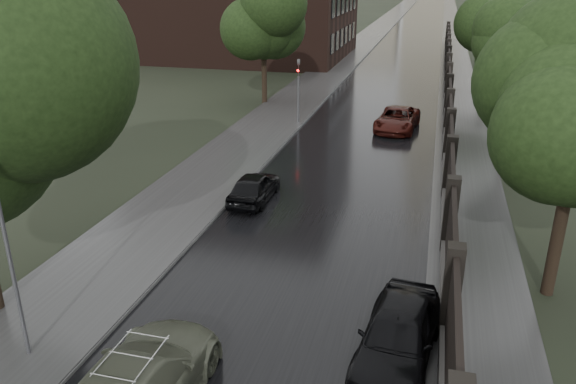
{
  "coord_description": "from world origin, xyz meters",
  "views": [
    {
      "loc": [
        3.71,
        -7.91,
        8.99
      ],
      "look_at": [
        -1.08,
        10.27,
        1.5
      ],
      "focal_mm": 35.0,
      "sensor_mm": 36.0,
      "label": 1
    }
  ],
  "objects_px": {
    "hatchback_left": "(254,187)",
    "car_right_near": "(398,334)",
    "car_right_far": "(397,119)",
    "tree_right_b": "(518,58)",
    "tree_right_c": "(492,25)",
    "tree_left_far": "(264,28)",
    "lamp_post": "(11,263)",
    "traffic_light": "(298,86)"
  },
  "relations": [
    {
      "from": "tree_right_c",
      "to": "hatchback_left",
      "type": "relative_size",
      "value": 1.94
    },
    {
      "from": "tree_right_c",
      "to": "traffic_light",
      "type": "distance_m",
      "value": 19.26
    },
    {
      "from": "tree_left_far",
      "to": "traffic_light",
      "type": "bearing_deg",
      "value": -53.53
    },
    {
      "from": "tree_right_b",
      "to": "car_right_near",
      "type": "height_order",
      "value": "tree_right_b"
    },
    {
      "from": "tree_right_c",
      "to": "lamp_post",
      "type": "bearing_deg",
      "value": -108.52
    },
    {
      "from": "lamp_post",
      "to": "car_right_near",
      "type": "xyz_separation_m",
      "value": [
        8.8,
        2.25,
        -1.93
      ]
    },
    {
      "from": "tree_right_b",
      "to": "traffic_light",
      "type": "xyz_separation_m",
      "value": [
        -11.8,
        2.99,
        -2.55
      ]
    },
    {
      "from": "tree_right_c",
      "to": "traffic_light",
      "type": "height_order",
      "value": "tree_right_c"
    },
    {
      "from": "tree_right_c",
      "to": "car_right_far",
      "type": "distance_m",
      "value": 16.39
    },
    {
      "from": "traffic_light",
      "to": "tree_left_far",
      "type": "bearing_deg",
      "value": 126.47
    },
    {
      "from": "lamp_post",
      "to": "car_right_far",
      "type": "distance_m",
      "value": 24.9
    },
    {
      "from": "tree_right_b",
      "to": "tree_right_c",
      "type": "xyz_separation_m",
      "value": [
        0.0,
        18.0,
        0.0
      ]
    },
    {
      "from": "traffic_light",
      "to": "car_right_far",
      "type": "xyz_separation_m",
      "value": [
        6.01,
        0.28,
        -1.73
      ]
    },
    {
      "from": "hatchback_left",
      "to": "car_right_near",
      "type": "distance_m",
      "value": 11.01
    },
    {
      "from": "tree_left_far",
      "to": "car_right_near",
      "type": "distance_m",
      "value": 28.97
    },
    {
      "from": "hatchback_left",
      "to": "tree_left_far",
      "type": "bearing_deg",
      "value": -73.85
    },
    {
      "from": "tree_right_b",
      "to": "car_right_near",
      "type": "xyz_separation_m",
      "value": [
        -4.1,
        -18.25,
        -4.21
      ]
    },
    {
      "from": "tree_right_c",
      "to": "car_right_near",
      "type": "xyz_separation_m",
      "value": [
        -4.1,
        -36.25,
        -4.21
      ]
    },
    {
      "from": "hatchback_left",
      "to": "car_right_far",
      "type": "xyz_separation_m",
      "value": [
        4.85,
        12.68,
        0.05
      ]
    },
    {
      "from": "hatchback_left",
      "to": "tree_right_b",
      "type": "bearing_deg",
      "value": -138.0
    },
    {
      "from": "hatchback_left",
      "to": "traffic_light",
      "type": "bearing_deg",
      "value": -84.1
    },
    {
      "from": "tree_left_far",
      "to": "traffic_light",
      "type": "xyz_separation_m",
      "value": [
        3.7,
        -5.01,
        -2.84
      ]
    },
    {
      "from": "tree_right_b",
      "to": "lamp_post",
      "type": "distance_m",
      "value": 24.33
    },
    {
      "from": "tree_right_c",
      "to": "tree_left_far",
      "type": "bearing_deg",
      "value": -147.17
    },
    {
      "from": "tree_right_c",
      "to": "car_right_far",
      "type": "relative_size",
      "value": 1.46
    },
    {
      "from": "tree_right_b",
      "to": "hatchback_left",
      "type": "bearing_deg",
      "value": -138.55
    },
    {
      "from": "tree_right_c",
      "to": "car_right_far",
      "type": "bearing_deg",
      "value": -111.48
    },
    {
      "from": "tree_right_c",
      "to": "car_right_near",
      "type": "height_order",
      "value": "tree_right_c"
    },
    {
      "from": "car_right_far",
      "to": "hatchback_left",
      "type": "bearing_deg",
      "value": -105.61
    },
    {
      "from": "car_right_near",
      "to": "tree_right_b",
      "type": "bearing_deg",
      "value": 83.52
    },
    {
      "from": "traffic_light",
      "to": "car_right_near",
      "type": "height_order",
      "value": "traffic_light"
    },
    {
      "from": "traffic_light",
      "to": "car_right_far",
      "type": "height_order",
      "value": "traffic_light"
    },
    {
      "from": "tree_right_c",
      "to": "lamp_post",
      "type": "relative_size",
      "value": 1.37
    },
    {
      "from": "car_right_near",
      "to": "car_right_far",
      "type": "distance_m",
      "value": 21.59
    },
    {
      "from": "tree_right_b",
      "to": "car_right_near",
      "type": "relative_size",
      "value": 1.61
    },
    {
      "from": "traffic_light",
      "to": "hatchback_left",
      "type": "bearing_deg",
      "value": -84.65
    },
    {
      "from": "tree_right_b",
      "to": "traffic_light",
      "type": "height_order",
      "value": "tree_right_b"
    },
    {
      "from": "tree_right_b",
      "to": "car_right_far",
      "type": "distance_m",
      "value": 7.92
    },
    {
      "from": "lamp_post",
      "to": "tree_right_b",
      "type": "bearing_deg",
      "value": 57.82
    },
    {
      "from": "tree_right_b",
      "to": "car_right_far",
      "type": "bearing_deg",
      "value": 150.49
    },
    {
      "from": "car_right_near",
      "to": "lamp_post",
      "type": "bearing_deg",
      "value": -159.47
    },
    {
      "from": "tree_left_far",
      "to": "tree_right_c",
      "type": "bearing_deg",
      "value": 32.83
    }
  ]
}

